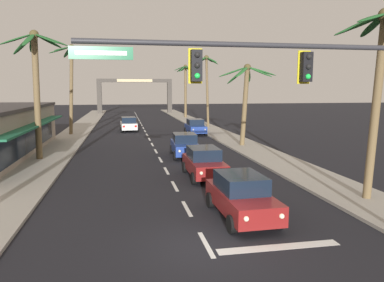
# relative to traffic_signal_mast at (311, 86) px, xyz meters

# --- Properties ---
(ground_plane) EXTENTS (220.00, 220.00, 0.00)m
(ground_plane) POSITION_rel_traffic_signal_mast_xyz_m (-3.38, -0.03, -5.01)
(ground_plane) COLOR black
(sidewalk_right) EXTENTS (3.20, 110.00, 0.14)m
(sidewalk_right) POSITION_rel_traffic_signal_mast_xyz_m (4.42, 19.97, -4.94)
(sidewalk_right) COLOR #9E998E
(sidewalk_right) RESTS_ON ground
(sidewalk_left) EXTENTS (3.20, 110.00, 0.14)m
(sidewalk_left) POSITION_rel_traffic_signal_mast_xyz_m (-11.18, 19.97, -4.94)
(sidewalk_left) COLOR #9E998E
(sidewalk_left) RESTS_ON ground
(lane_markings) EXTENTS (4.28, 88.49, 0.01)m
(lane_markings) POSITION_rel_traffic_signal_mast_xyz_m (-2.99, 20.56, -5.00)
(lane_markings) COLOR silver
(lane_markings) RESTS_ON ground
(traffic_signal_mast) EXTENTS (10.78, 0.41, 7.17)m
(traffic_signal_mast) POSITION_rel_traffic_signal_mast_xyz_m (0.00, 0.00, 0.00)
(traffic_signal_mast) COLOR #2D2D33
(traffic_signal_mast) RESTS_ON ground
(sedan_lead_at_stop_bar) EXTENTS (2.03, 4.48, 1.68)m
(sedan_lead_at_stop_bar) POSITION_rel_traffic_signal_mast_xyz_m (-1.49, 2.22, -4.15)
(sedan_lead_at_stop_bar) COLOR maroon
(sedan_lead_at_stop_bar) RESTS_ON ground
(sedan_third_in_queue) EXTENTS (1.95, 4.45, 1.68)m
(sedan_third_in_queue) POSITION_rel_traffic_signal_mast_xyz_m (-1.49, 8.82, -4.15)
(sedan_third_in_queue) COLOR maroon
(sedan_third_in_queue) RESTS_ON ground
(sedan_fifth_in_queue) EXTENTS (2.10, 4.51, 1.68)m
(sedan_fifth_in_queue) POSITION_rel_traffic_signal_mast_xyz_m (-1.47, 15.43, -4.15)
(sedan_fifth_in_queue) COLOR navy
(sedan_fifth_in_queue) RESTS_ON ground
(sedan_oncoming_far) EXTENTS (2.10, 4.51, 1.68)m
(sedan_oncoming_far) POSITION_rel_traffic_signal_mast_xyz_m (-5.27, 32.68, -4.15)
(sedan_oncoming_far) COLOR silver
(sedan_oncoming_far) RESTS_ON ground
(sedan_parked_nearest_kerb) EXTENTS (2.00, 4.47, 1.68)m
(sedan_parked_nearest_kerb) POSITION_rel_traffic_signal_mast_xyz_m (1.86, 28.15, -4.15)
(sedan_parked_nearest_kerb) COLOR navy
(sedan_parked_nearest_kerb) RESTS_ON ground
(palm_left_second) EXTENTS (4.30, 4.12, 8.82)m
(palm_left_second) POSITION_rel_traffic_signal_mast_xyz_m (-11.56, 15.66, 0.95)
(palm_left_second) COLOR brown
(palm_left_second) RESTS_ON ground
(palm_left_third) EXTENTS (4.58, 4.23, 9.55)m
(palm_left_third) POSITION_rel_traffic_signal_mast_xyz_m (-11.11, 29.78, 1.61)
(palm_left_third) COLOR brown
(palm_left_third) RESTS_ON ground
(palm_right_nearest) EXTENTS (3.80, 4.17, 8.28)m
(palm_right_nearest) POSITION_rel_traffic_signal_mast_xyz_m (4.88, 3.15, 1.07)
(palm_right_nearest) COLOR brown
(palm_right_nearest) RESTS_ON ground
(palm_right_second) EXTENTS (4.87, 4.22, 7.04)m
(palm_right_second) POSITION_rel_traffic_signal_mast_xyz_m (4.40, 19.02, -0.15)
(palm_right_second) COLOR brown
(palm_right_second) RESTS_ON ground
(palm_right_third) EXTENTS (3.41, 3.10, 9.15)m
(palm_right_third) POSITION_rel_traffic_signal_mast_xyz_m (4.68, 34.88, 1.57)
(palm_right_third) COLOR brown
(palm_right_third) RESTS_ON ground
(palm_right_farthest) EXTENTS (3.81, 3.90, 9.02)m
(palm_right_farthest) POSITION_rel_traffic_signal_mast_xyz_m (4.63, 50.69, 1.07)
(palm_right_farthest) COLOR brown
(palm_right_farthest) RESTS_ON ground
(town_gateway_arch) EXTENTS (14.96, 0.90, 6.99)m
(town_gateway_arch) POSITION_rel_traffic_signal_mast_xyz_m (-3.38, 64.42, -0.49)
(town_gateway_arch) COLOR #423D38
(town_gateway_arch) RESTS_ON ground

